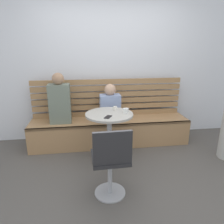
# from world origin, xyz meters

# --- Properties ---
(ground) EXTENTS (8.00, 8.00, 0.00)m
(ground) POSITION_xyz_m (0.00, 0.00, 0.00)
(ground) COLOR #514C47
(back_wall) EXTENTS (5.20, 0.10, 2.90)m
(back_wall) POSITION_xyz_m (0.00, 1.64, 1.45)
(back_wall) COLOR silver
(back_wall) RESTS_ON ground
(booth_bench) EXTENTS (2.70, 0.52, 0.44)m
(booth_bench) POSITION_xyz_m (0.00, 1.20, 0.22)
(booth_bench) COLOR #A87C51
(booth_bench) RESTS_ON ground
(booth_backrest) EXTENTS (2.65, 0.04, 0.67)m
(booth_backrest) POSITION_xyz_m (0.00, 1.44, 0.78)
(booth_backrest) COLOR #9A7249
(booth_backrest) RESTS_ON booth_bench
(cafe_table) EXTENTS (0.68, 0.68, 0.74)m
(cafe_table) POSITION_xyz_m (-0.09, 0.63, 0.52)
(cafe_table) COLOR #ADADB2
(cafe_table) RESTS_ON ground
(white_chair) EXTENTS (0.41, 0.41, 0.85)m
(white_chair) POSITION_xyz_m (-0.18, -0.18, 0.46)
(white_chair) COLOR #ADADB2
(white_chair) RESTS_ON ground
(person_adult) EXTENTS (0.34, 0.22, 0.82)m
(person_adult) POSITION_xyz_m (-0.82, 1.19, 0.81)
(person_adult) COLOR slate
(person_adult) RESTS_ON booth_bench
(person_child_left) EXTENTS (0.34, 0.22, 0.62)m
(person_child_left) POSITION_xyz_m (-0.00, 1.20, 0.71)
(person_child_left) COLOR #8C9EC6
(person_child_left) RESTS_ON booth_bench
(cup_espresso_small) EXTENTS (0.06, 0.06, 0.05)m
(cup_espresso_small) POSITION_xyz_m (0.02, 0.79, 0.77)
(cup_espresso_small) COLOR silver
(cup_espresso_small) RESTS_ON cafe_table
(cup_ceramic_white) EXTENTS (0.08, 0.08, 0.07)m
(cup_ceramic_white) POSITION_xyz_m (0.15, 0.61, 0.78)
(cup_ceramic_white) COLOR white
(cup_ceramic_white) RESTS_ON cafe_table
(phone_on_table) EXTENTS (0.13, 0.16, 0.01)m
(phone_on_table) POSITION_xyz_m (-0.12, 0.47, 0.74)
(phone_on_table) COLOR black
(phone_on_table) RESTS_ON cafe_table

